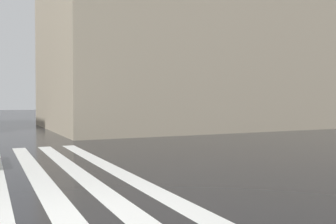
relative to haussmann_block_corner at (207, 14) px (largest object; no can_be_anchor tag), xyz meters
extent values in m
plane|color=black|center=(-20.35, 15.38, -9.41)|extent=(220.00, 220.00, 0.00)
cube|color=silver|center=(-16.35, 13.46, -9.41)|extent=(13.00, 0.50, 0.01)
cube|color=silver|center=(-16.35, 14.46, -9.41)|extent=(13.00, 0.50, 0.01)
cube|color=silver|center=(-16.35, 15.46, -9.41)|extent=(13.00, 0.50, 0.01)
cube|color=tan|center=(0.00, 0.00, -1.53)|extent=(15.71, 25.61, 15.76)
camera|label=1|loc=(-25.89, 16.56, -7.58)|focal=38.56mm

